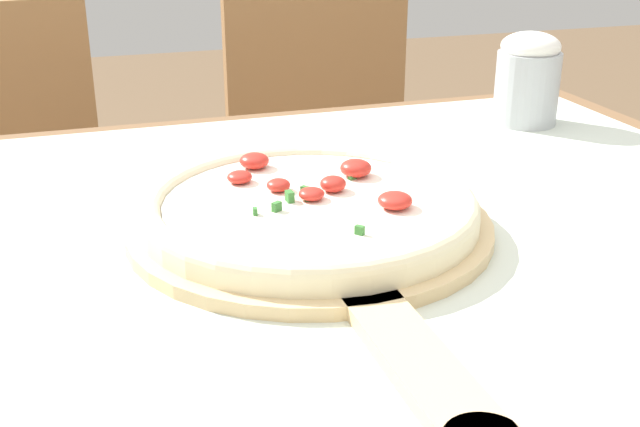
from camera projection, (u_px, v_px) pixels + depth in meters
name	position (u px, v px, depth m)	size (l,w,h in m)	color
dining_table	(294.00, 384.00, 0.72)	(1.17, 1.00, 0.77)	brown
towel_cloth	(293.00, 269.00, 0.67)	(1.09, 0.92, 0.00)	silver
pizza_peel	(318.00, 235.00, 0.72)	(0.33, 0.52, 0.01)	#D6B784
pizza	(310.00, 206.00, 0.73)	(0.31, 0.31, 0.04)	beige
chair_left	(5.00, 215.00, 1.47)	(0.43, 0.43, 0.88)	#A37547
chair_right	(329.00, 179.00, 1.65)	(0.41, 0.41, 0.88)	#A37547
flour_cup	(528.00, 78.00, 1.06)	(0.08, 0.08, 0.12)	#B2B7BC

